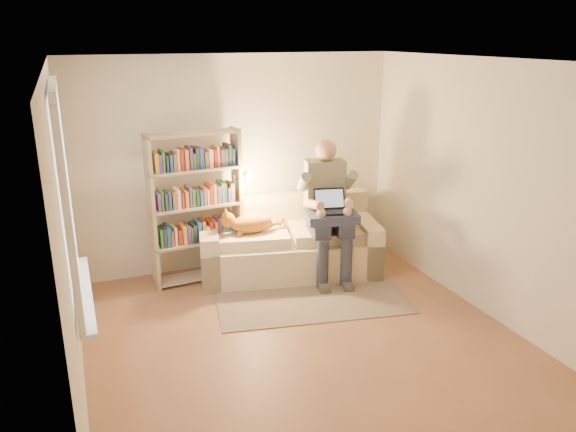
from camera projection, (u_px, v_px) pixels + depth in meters
name	position (u px, v px, depth m)	size (l,w,h in m)	color
floor	(309.00, 347.00, 5.29)	(4.50, 4.50, 0.00)	brown
ceiling	(313.00, 62.00, 4.49)	(4.00, 4.50, 0.02)	white
wall_left	(67.00, 246.00, 4.19)	(0.02, 4.50, 2.60)	silver
wall_right	(494.00, 193.00, 5.59)	(0.02, 4.50, 2.60)	silver
wall_back	(237.00, 163.00, 6.88)	(4.00, 0.02, 2.60)	silver
wall_front	(487.00, 340.00, 2.90)	(4.00, 0.02, 2.60)	silver
window	(72.00, 228.00, 4.36)	(0.12, 1.52, 1.69)	white
sofa	(288.00, 246.00, 6.90)	(2.29, 1.38, 0.91)	beige
person	(327.00, 203.00, 6.64)	(0.60, 0.82, 1.64)	gray
cat	(246.00, 223.00, 6.58)	(0.76, 0.36, 0.27)	orange
blanket	(337.00, 216.00, 6.52)	(0.59, 0.48, 0.10)	#2D324F
laptop	(337.00, 206.00, 6.50)	(0.42, 0.39, 0.30)	black
bookshelf	(196.00, 200.00, 6.46)	(1.20, 0.36, 1.79)	#BCAA8E
rug	(310.00, 296.00, 6.29)	(2.09, 1.23, 0.01)	#82705E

